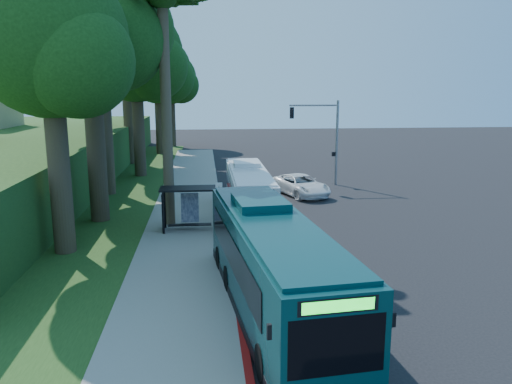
{
  "coord_description": "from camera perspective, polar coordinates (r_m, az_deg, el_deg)",
  "views": [
    {
      "loc": [
        -6.1,
        -30.28,
        7.9
      ],
      "look_at": [
        -2.85,
        1.0,
        1.39
      ],
      "focal_mm": 35.0,
      "sensor_mm": 36.0,
      "label": 1
    }
  ],
  "objects": [
    {
      "name": "tree_5",
      "position": [
        70.4,
        -9.67,
        12.41
      ],
      "size": [
        7.35,
        7.0,
        12.86
      ],
      "color": "#382B1E",
      "rests_on": "ground"
    },
    {
      "name": "tree_4",
      "position": [
        62.51,
        -11.08,
        13.16
      ],
      "size": [
        8.4,
        8.0,
        14.14
      ],
      "color": "#382B1E",
      "rests_on": "ground"
    },
    {
      "name": "tree_2",
      "position": [
        46.69,
        -13.49,
        14.55
      ],
      "size": [
        8.82,
        8.4,
        15.12
      ],
      "color": "#382B1E",
      "rests_on": "ground"
    },
    {
      "name": "tree_3",
      "position": [
        54.96,
        -14.6,
        15.6
      ],
      "size": [
        10.08,
        9.6,
        17.28
      ],
      "color": "#382B1E",
      "rests_on": "ground"
    },
    {
      "name": "stop_sign_pole",
      "position": [
        25.95,
        -4.23,
        -1.29
      ],
      "size": [
        0.35,
        0.06,
        3.17
      ],
      "color": "gray",
      "rests_on": "ground"
    },
    {
      "name": "palm_tree",
      "position": [
        29.2,
        -10.65,
        20.33
      ],
      "size": [
        4.2,
        4.2,
        14.4
      ],
      "color": "#4C3F2D",
      "rests_on": "ground"
    },
    {
      "name": "tree_6",
      "position": [
        25.26,
        -22.35,
        14.95
      ],
      "size": [
        7.56,
        7.2,
        13.74
      ],
      "color": "#382B1E",
      "rests_on": "ground"
    },
    {
      "name": "traffic_signal_pole",
      "position": [
        41.62,
        7.88,
        6.8
      ],
      "size": [
        4.1,
        0.3,
        7.0
      ],
      "color": "gray",
      "rests_on": "ground"
    },
    {
      "name": "sidewalk",
      "position": [
        31.3,
        -7.95,
        -2.92
      ],
      "size": [
        4.5,
        70.0,
        0.12
      ],
      "primitive_type": "cube",
      "color": "gray",
      "rests_on": "ground"
    },
    {
      "name": "tree_1",
      "position": [
        39.24,
        -17.47,
        18.26
      ],
      "size": [
        10.5,
        10.0,
        18.26
      ],
      "color": "#382B1E",
      "rests_on": "ground"
    },
    {
      "name": "white_bus",
      "position": [
        31.1,
        -0.84,
        0.02
      ],
      "size": [
        2.42,
        11.02,
        3.28
      ],
      "rotation": [
        0.0,
        0.0,
        -0.0
      ],
      "color": "silver",
      "rests_on": "ground"
    },
    {
      "name": "teal_bus",
      "position": [
        17.86,
        1.8,
        -8.13
      ],
      "size": [
        3.98,
        12.89,
        3.78
      ],
      "rotation": [
        0.0,
        0.0,
        0.1
      ],
      "color": "#093336",
      "rests_on": "ground"
    },
    {
      "name": "red_curb",
      "position": [
        27.44,
        -3.4,
        -4.91
      ],
      "size": [
        0.25,
        30.0,
        0.13
      ],
      "primitive_type": "cube",
      "color": "maroon",
      "rests_on": "ground"
    },
    {
      "name": "grass_verge",
      "position": [
        36.8,
        -16.59,
        -1.15
      ],
      "size": [
        8.0,
        70.0,
        0.06
      ],
      "primitive_type": "cube",
      "color": "#234719",
      "rests_on": "ground"
    },
    {
      "name": "pickup",
      "position": [
        37.82,
        5.13,
        0.8
      ],
      "size": [
        4.28,
        6.13,
        1.55
      ],
      "primitive_type": "imported",
      "rotation": [
        0.0,
        0.0,
        0.34
      ],
      "color": "white",
      "rests_on": "ground"
    },
    {
      "name": "ground",
      "position": [
        31.88,
        5.3,
        -2.7
      ],
      "size": [
        140.0,
        140.0,
        0.0
      ],
      "primitive_type": "plane",
      "color": "black",
      "rests_on": "ground"
    },
    {
      "name": "bus_shelter",
      "position": [
        28.11,
        -8.14,
        -0.94
      ],
      "size": [
        3.2,
        1.51,
        2.55
      ],
      "color": "black",
      "rests_on": "ground"
    },
    {
      "name": "tree_0",
      "position": [
        31.08,
        -18.44,
        17.22
      ],
      "size": [
        8.4,
        8.0,
        15.7
      ],
      "color": "#382B1E",
      "rests_on": "ground"
    }
  ]
}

